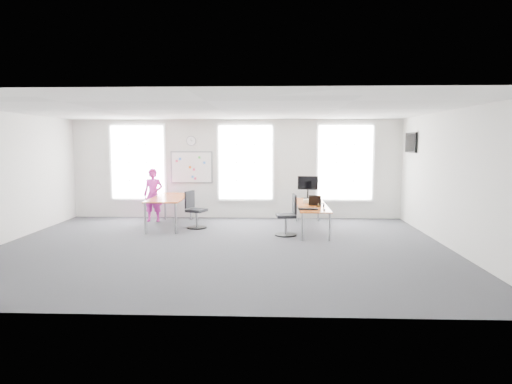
{
  "coord_description": "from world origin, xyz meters",
  "views": [
    {
      "loc": [
        1.17,
        -9.83,
        2.3
      ],
      "look_at": [
        0.73,
        1.2,
        1.1
      ],
      "focal_mm": 32.0,
      "sensor_mm": 36.0,
      "label": 1
    }
  ],
  "objects_px": {
    "desk_left": "(170,199)",
    "chair_left": "(195,212)",
    "monitor": "(308,185)",
    "desk_right": "(311,206)",
    "chair_right": "(288,217)",
    "keyboard": "(308,209)",
    "person": "(153,195)",
    "headphones": "(321,205)"
  },
  "relations": [
    {
      "from": "keyboard",
      "to": "desk_right",
      "type": "bearing_deg",
      "value": 74.28
    },
    {
      "from": "person",
      "to": "headphones",
      "type": "xyz_separation_m",
      "value": [
        4.7,
        -1.65,
        -0.04
      ]
    },
    {
      "from": "desk_right",
      "to": "chair_right",
      "type": "xyz_separation_m",
      "value": [
        -0.63,
        -0.72,
        -0.19
      ]
    },
    {
      "from": "chair_left",
      "to": "monitor",
      "type": "relative_size",
      "value": 1.54
    },
    {
      "from": "monitor",
      "to": "chair_left",
      "type": "bearing_deg",
      "value": -152.73
    },
    {
      "from": "person",
      "to": "monitor",
      "type": "distance_m",
      "value": 4.51
    },
    {
      "from": "desk_left",
      "to": "chair_left",
      "type": "relative_size",
      "value": 2.23
    },
    {
      "from": "desk_left",
      "to": "chair_left",
      "type": "xyz_separation_m",
      "value": [
        0.72,
        -0.22,
        -0.31
      ]
    },
    {
      "from": "desk_left",
      "to": "chair_right",
      "type": "relative_size",
      "value": 2.18
    },
    {
      "from": "desk_right",
      "to": "headphones",
      "type": "bearing_deg",
      "value": -68.11
    },
    {
      "from": "chair_left",
      "to": "monitor",
      "type": "bearing_deg",
      "value": -50.81
    },
    {
      "from": "desk_left",
      "to": "person",
      "type": "height_order",
      "value": "person"
    },
    {
      "from": "keyboard",
      "to": "monitor",
      "type": "xyz_separation_m",
      "value": [
        0.15,
        2.19,
        0.38
      ]
    },
    {
      "from": "desk_left",
      "to": "chair_right",
      "type": "distance_m",
      "value": 3.42
    },
    {
      "from": "chair_left",
      "to": "keyboard",
      "type": "height_order",
      "value": "chair_left"
    },
    {
      "from": "desk_right",
      "to": "keyboard",
      "type": "relative_size",
      "value": 6.08
    },
    {
      "from": "desk_left",
      "to": "keyboard",
      "type": "bearing_deg",
      "value": -20.86
    },
    {
      "from": "person",
      "to": "headphones",
      "type": "bearing_deg",
      "value": -17.13
    },
    {
      "from": "desk_left",
      "to": "headphones",
      "type": "distance_m",
      "value": 4.14
    },
    {
      "from": "desk_right",
      "to": "keyboard",
      "type": "distance_m",
      "value": 1.02
    },
    {
      "from": "chair_right",
      "to": "keyboard",
      "type": "height_order",
      "value": "chair_right"
    },
    {
      "from": "desk_right",
      "to": "desk_left",
      "type": "relative_size",
      "value": 1.27
    },
    {
      "from": "desk_left",
      "to": "monitor",
      "type": "bearing_deg",
      "value": 11.57
    },
    {
      "from": "desk_right",
      "to": "headphones",
      "type": "xyz_separation_m",
      "value": [
        0.19,
        -0.48,
        0.09
      ]
    },
    {
      "from": "monitor",
      "to": "person",
      "type": "bearing_deg",
      "value": -170.43
    },
    {
      "from": "desk_right",
      "to": "monitor",
      "type": "height_order",
      "value": "monitor"
    },
    {
      "from": "desk_right",
      "to": "headphones",
      "type": "relative_size",
      "value": 16.96
    },
    {
      "from": "desk_right",
      "to": "desk_left",
      "type": "xyz_separation_m",
      "value": [
        -3.85,
        0.4,
        0.1
      ]
    },
    {
      "from": "desk_right",
      "to": "desk_left",
      "type": "distance_m",
      "value": 3.87
    },
    {
      "from": "chair_left",
      "to": "headphones",
      "type": "bearing_deg",
      "value": -79.96
    },
    {
      "from": "chair_right",
      "to": "desk_right",
      "type": "bearing_deg",
      "value": 133.13
    },
    {
      "from": "chair_left",
      "to": "keyboard",
      "type": "bearing_deg",
      "value": -90.48
    },
    {
      "from": "chair_right",
      "to": "headphones",
      "type": "relative_size",
      "value": 6.15
    },
    {
      "from": "keyboard",
      "to": "chair_left",
      "type": "bearing_deg",
      "value": 151.51
    },
    {
      "from": "chair_left",
      "to": "keyboard",
      "type": "distance_m",
      "value": 3.2
    },
    {
      "from": "headphones",
      "to": "person",
      "type": "bearing_deg",
      "value": 148.23
    },
    {
      "from": "desk_right",
      "to": "desk_left",
      "type": "height_order",
      "value": "desk_left"
    },
    {
      "from": "desk_right",
      "to": "monitor",
      "type": "distance_m",
      "value": 1.26
    },
    {
      "from": "chair_right",
      "to": "person",
      "type": "bearing_deg",
      "value": -121.82
    },
    {
      "from": "desk_right",
      "to": "headphones",
      "type": "height_order",
      "value": "headphones"
    },
    {
      "from": "desk_left",
      "to": "monitor",
      "type": "relative_size",
      "value": 3.43
    },
    {
      "from": "monitor",
      "to": "keyboard",
      "type": "bearing_deg",
      "value": -84.56
    }
  ]
}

